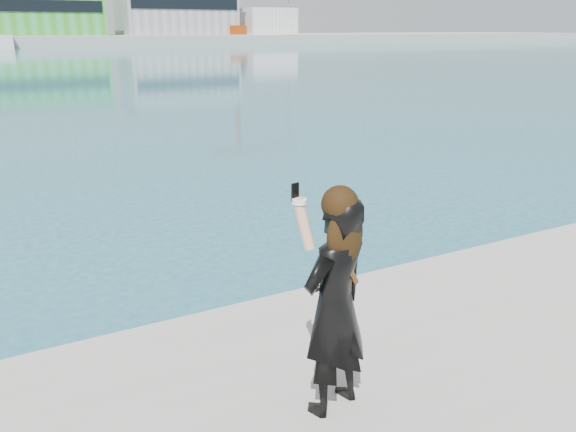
% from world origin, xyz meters
% --- Properties ---
extents(warehouse_green, '(30.60, 16.36, 10.50)m').
position_xyz_m(warehouse_green, '(8.00, 127.98, 7.26)').
color(warehouse_green, green).
rests_on(warehouse_green, far_quay).
extents(warehouse_grey_right, '(25.50, 15.35, 12.50)m').
position_xyz_m(warehouse_grey_right, '(40.00, 127.98, 8.26)').
color(warehouse_grey_right, gray).
rests_on(warehouse_grey_right, far_quay).
extents(ancillary_shed, '(12.00, 10.00, 6.00)m').
position_xyz_m(ancillary_shed, '(62.00, 126.00, 5.00)').
color(ancillary_shed, silver).
rests_on(ancillary_shed, far_quay).
extents(flagpole_right, '(1.28, 0.16, 8.00)m').
position_xyz_m(flagpole_right, '(22.09, 121.00, 6.54)').
color(flagpole_right, silver).
rests_on(flagpole_right, far_quay).
extents(woman, '(0.69, 0.55, 1.74)m').
position_xyz_m(woman, '(0.64, -0.85, 1.68)').
color(woman, black).
rests_on(woman, near_quay).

